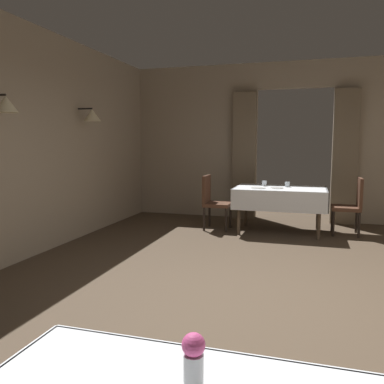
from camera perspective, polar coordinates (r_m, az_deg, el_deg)
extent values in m
plane|color=#4C3D2D|center=(3.95, 11.29, -15.10)|extent=(10.08, 10.08, 0.00)
cone|color=beige|center=(4.87, -25.20, 11.38)|extent=(0.26, 0.26, 0.18)
cylinder|color=black|center=(6.40, -15.13, 11.50)|extent=(0.24, 0.02, 0.02)
cone|color=beige|center=(6.33, -14.15, 10.68)|extent=(0.26, 0.26, 0.18)
cube|color=gray|center=(8.16, 0.51, 7.19)|extent=(2.50, 0.12, 3.00)
cube|color=gray|center=(7.95, 14.71, 16.02)|extent=(1.40, 0.12, 0.50)
cube|color=#70604C|center=(7.81, 7.53, 5.11)|extent=(0.44, 0.14, 2.45)
cube|color=#70604C|center=(7.74, 21.16, 4.68)|extent=(0.44, 0.14, 2.45)
cylinder|color=#4C3D2D|center=(6.45, 6.76, -3.03)|extent=(0.06, 0.06, 0.71)
cylinder|color=#4C3D2D|center=(6.37, 17.81, -3.46)|extent=(0.06, 0.06, 0.71)
cylinder|color=#4C3D2D|center=(7.21, 7.81, -1.99)|extent=(0.06, 0.06, 0.71)
cylinder|color=#4C3D2D|center=(7.13, 17.69, -2.36)|extent=(0.06, 0.06, 0.71)
cube|color=#4C3D2D|center=(6.71, 12.58, 0.42)|extent=(1.40, 0.93, 0.03)
cube|color=white|center=(6.71, 12.59, 0.59)|extent=(1.46, 0.99, 0.01)
cube|color=white|center=(6.24, 12.23, -1.34)|extent=(1.46, 0.02, 0.33)
cube|color=white|center=(7.22, 12.83, -0.23)|extent=(1.46, 0.02, 0.33)
cube|color=white|center=(6.81, 6.43, -0.52)|extent=(0.02, 0.99, 0.33)
cube|color=white|center=(6.72, 18.76, -0.97)|extent=(0.02, 0.99, 0.33)
cylinder|color=black|center=(6.71, 19.68, -4.27)|extent=(0.04, 0.04, 0.42)
cylinder|color=black|center=(7.09, 19.52, -3.68)|extent=(0.04, 0.04, 0.42)
cylinder|color=black|center=(6.75, 22.91, -4.36)|extent=(0.04, 0.04, 0.42)
cylinder|color=black|center=(7.12, 22.58, -3.77)|extent=(0.04, 0.04, 0.42)
cube|color=#513323|center=(6.88, 21.26, -2.17)|extent=(0.44, 0.44, 0.06)
cube|color=#513323|center=(6.86, 23.01, -0.12)|extent=(0.05, 0.42, 0.48)
cylinder|color=black|center=(6.99, 5.56, -3.45)|extent=(0.04, 0.04, 0.42)
cylinder|color=black|center=(6.62, 4.93, -4.02)|extent=(0.04, 0.04, 0.42)
cylinder|color=black|center=(7.07, 2.53, -3.30)|extent=(0.04, 0.04, 0.42)
cylinder|color=black|center=(6.71, 1.75, -3.86)|extent=(0.04, 0.04, 0.42)
cube|color=#513323|center=(6.81, 3.71, -1.79)|extent=(0.44, 0.44, 0.06)
cube|color=#513323|center=(6.82, 2.09, 0.40)|extent=(0.05, 0.42, 0.48)
cylinder|color=silver|center=(1.28, 0.14, -24.65)|extent=(0.06, 0.06, 0.12)
sphere|color=#D84C8C|center=(1.23, 0.14, -21.13)|extent=(0.07, 0.07, 0.07)
cylinder|color=white|center=(6.58, 12.14, 0.58)|extent=(0.21, 0.21, 0.01)
cylinder|color=silver|center=(6.82, 13.56, 1.08)|extent=(0.08, 0.08, 0.09)
cylinder|color=silver|center=(6.89, 10.36, 1.24)|extent=(0.08, 0.08, 0.09)
cylinder|color=white|center=(6.54, 9.51, 0.60)|extent=(0.23, 0.23, 0.01)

